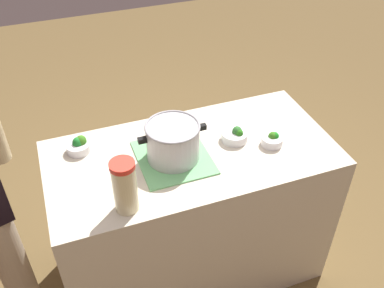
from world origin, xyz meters
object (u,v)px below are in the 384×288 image
object	(u,v)px
cooking_pot	(173,141)
broccoli_bowl_back	(235,135)
broccoli_bowl_center	(79,146)
lemonade_pitcher	(125,186)
broccoli_bowl_front	(272,140)

from	to	relation	value
cooking_pot	broccoli_bowl_back	xyz separation A→B (m)	(-0.32, -0.03, -0.07)
broccoli_bowl_center	broccoli_bowl_back	distance (m)	0.75
cooking_pot	lemonade_pitcher	distance (m)	0.36
broccoli_bowl_back	cooking_pot	bearing A→B (deg)	4.65
cooking_pot	broccoli_bowl_front	size ratio (longest dim) A/B	3.04
cooking_pot	lemonade_pitcher	bearing A→B (deg)	40.22
cooking_pot	broccoli_bowl_back	distance (m)	0.33
broccoli_bowl_back	broccoli_bowl_front	bearing A→B (deg)	149.00
cooking_pot	broccoli_bowl_back	bearing A→B (deg)	-175.35
cooking_pot	broccoli_bowl_front	xyz separation A→B (m)	(-0.48, 0.07, -0.07)
lemonade_pitcher	broccoli_bowl_center	xyz separation A→B (m)	(0.13, -0.43, -0.09)
cooking_pot	broccoli_bowl_center	world-z (taller)	cooking_pot
broccoli_bowl_front	broccoli_bowl_center	size ratio (longest dim) A/B	0.94
lemonade_pitcher	broccoli_bowl_front	bearing A→B (deg)	-167.60
lemonade_pitcher	broccoli_bowl_back	bearing A→B (deg)	-156.70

